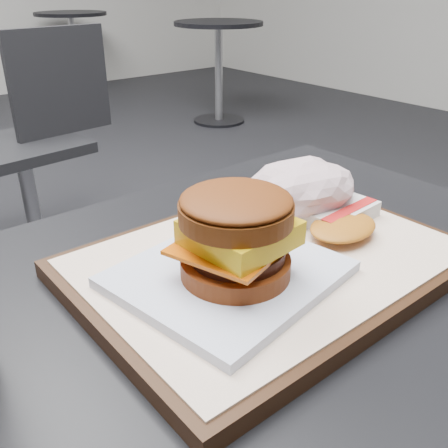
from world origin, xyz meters
TOP-DOWN VIEW (x-y plane):
  - customer_table at (0.00, 0.00)m, footprint 0.80×0.60m
  - serving_tray at (0.04, 0.03)m, footprint 0.38×0.28m
  - breakfast_sandwich at (-0.02, 0.01)m, footprint 0.21×0.20m
  - hash_brown at (0.15, 0.02)m, footprint 0.12×0.10m
  - crumpled_wrapper at (0.15, 0.08)m, footprint 0.14×0.11m
  - neighbor_chair at (0.36, 1.63)m, footprint 0.62×0.46m
  - bg_table_near at (2.20, 2.80)m, footprint 0.66×0.66m
  - bg_table_far at (1.80, 4.50)m, footprint 0.66×0.66m

SIDE VIEW (x-z plane):
  - neighbor_chair at x=0.36m, z-range 0.07..0.95m
  - bg_table_near at x=2.20m, z-range 0.19..0.94m
  - bg_table_far at x=1.80m, z-range 0.19..0.94m
  - customer_table at x=0.00m, z-range 0.20..0.97m
  - serving_tray at x=0.04m, z-range 0.77..0.79m
  - hash_brown at x=0.15m, z-range 0.79..0.81m
  - crumpled_wrapper at x=0.15m, z-range 0.79..0.85m
  - breakfast_sandwich at x=-0.02m, z-range 0.78..0.88m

